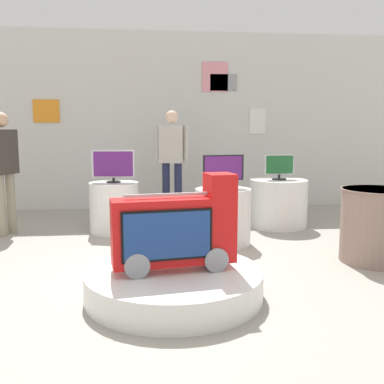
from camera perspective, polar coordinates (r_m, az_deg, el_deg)
ground_plane at (r=4.12m, az=-5.19°, el=-12.31°), size 30.00×30.00×0.00m
back_wall_display at (r=8.07m, az=-5.87°, el=9.28°), size 11.45×0.13×3.21m
main_display_pedestal at (r=3.83m, az=-2.38°, el=-11.95°), size 1.54×1.54×0.24m
novelty_firetruck_tv at (r=3.70m, az=-2.09°, el=-5.28°), size 1.08×0.46×0.83m
display_pedestal_left_rear at (r=6.24m, az=-10.24°, el=-1.99°), size 0.70×0.70×0.71m
tv_on_left_rear at (r=6.16m, az=-10.38°, el=3.51°), size 0.60×0.20×0.46m
display_pedestal_center_rear at (r=6.63m, az=11.35°, el=-1.44°), size 0.86×0.86×0.71m
tv_on_center_rear at (r=6.56m, az=11.49°, el=3.33°), size 0.45×0.21×0.37m
display_pedestal_right_rear at (r=5.50m, az=4.11°, el=-3.25°), size 0.71×0.71×0.71m
tv_on_right_rear at (r=5.41m, az=4.17°, el=3.02°), size 0.53×0.17×0.43m
side_table_round at (r=5.15m, az=23.19°, el=-4.00°), size 0.78×0.78×0.81m
shopper_browsing_near_truck at (r=6.87m, az=-2.67°, el=4.72°), size 0.54×0.30×1.75m
shopper_browsing_rear at (r=6.43m, az=-23.67°, el=3.41°), size 0.34×0.52×1.68m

